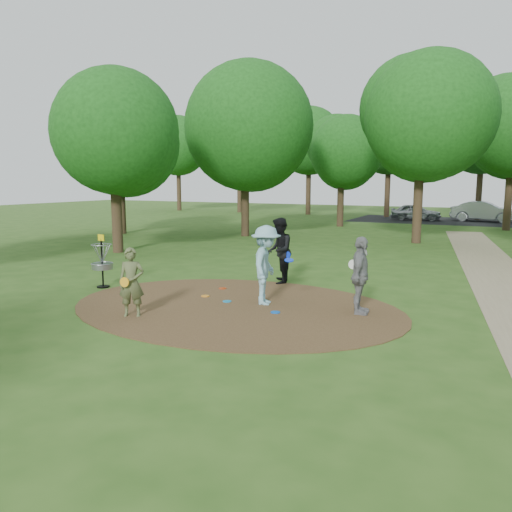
% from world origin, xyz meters
% --- Properties ---
extents(ground, '(100.00, 100.00, 0.00)m').
position_xyz_m(ground, '(0.00, 0.00, 0.00)').
color(ground, '#2D5119').
rests_on(ground, ground).
extents(dirt_clearing, '(8.40, 8.40, 0.02)m').
position_xyz_m(dirt_clearing, '(0.00, 0.00, 0.01)').
color(dirt_clearing, '#47301C').
rests_on(dirt_clearing, ground).
extents(parking_lot, '(14.00, 8.00, 0.01)m').
position_xyz_m(parking_lot, '(2.00, 30.00, 0.00)').
color(parking_lot, black).
rests_on(parking_lot, ground).
extents(player_observer_with_disc, '(0.69, 0.60, 1.58)m').
position_xyz_m(player_observer_with_disc, '(-1.66, -1.79, 0.79)').
color(player_observer_with_disc, '#535D36').
rests_on(player_observer_with_disc, ground).
extents(player_throwing_with_disc, '(1.27, 1.43, 1.98)m').
position_xyz_m(player_throwing_with_disc, '(0.58, 0.59, 0.99)').
color(player_throwing_with_disc, '#84B8C5').
rests_on(player_throwing_with_disc, ground).
extents(player_walking_with_disc, '(1.03, 1.16, 1.97)m').
position_xyz_m(player_walking_with_disc, '(-0.18, 3.11, 0.99)').
color(player_walking_with_disc, black).
rests_on(player_walking_with_disc, ground).
extents(player_waiting_with_disc, '(0.57, 1.11, 1.81)m').
position_xyz_m(player_waiting_with_disc, '(2.91, 0.71, 0.91)').
color(player_waiting_with_disc, gray).
rests_on(player_waiting_with_disc, ground).
extents(disc_ground_cyan, '(0.22, 0.22, 0.02)m').
position_xyz_m(disc_ground_cyan, '(-0.39, 0.32, 0.03)').
color(disc_ground_cyan, '#1885C1').
rests_on(disc_ground_cyan, dirt_clearing).
extents(disc_ground_blue, '(0.22, 0.22, 0.02)m').
position_xyz_m(disc_ground_blue, '(1.15, -0.10, 0.03)').
color(disc_ground_blue, blue).
rests_on(disc_ground_blue, dirt_clearing).
extents(disc_ground_red, '(0.22, 0.22, 0.02)m').
position_xyz_m(disc_ground_red, '(-1.26, 1.60, 0.03)').
color(disc_ground_red, '#B53412').
rests_on(disc_ground_red, dirt_clearing).
extents(car_left, '(3.89, 1.93, 1.27)m').
position_xyz_m(car_left, '(-0.25, 29.44, 0.64)').
color(car_left, '#A0A2A8').
rests_on(car_left, ground).
extents(car_right, '(4.69, 1.88, 1.52)m').
position_xyz_m(car_right, '(4.49, 30.45, 0.76)').
color(car_right, '#A3A7AB').
rests_on(car_right, ground).
extents(disc_ground_orange, '(0.22, 0.22, 0.02)m').
position_xyz_m(disc_ground_orange, '(-1.19, 0.57, 0.03)').
color(disc_ground_orange, orange).
rests_on(disc_ground_orange, dirt_clearing).
extents(disc_golf_basket, '(0.63, 0.63, 1.54)m').
position_xyz_m(disc_golf_basket, '(-4.50, 0.30, 0.87)').
color(disc_golf_basket, black).
rests_on(disc_golf_basket, ground).
extents(tree_ring, '(37.37, 45.49, 9.22)m').
position_xyz_m(tree_ring, '(1.33, 10.02, 5.28)').
color(tree_ring, '#332316').
rests_on(tree_ring, ground).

